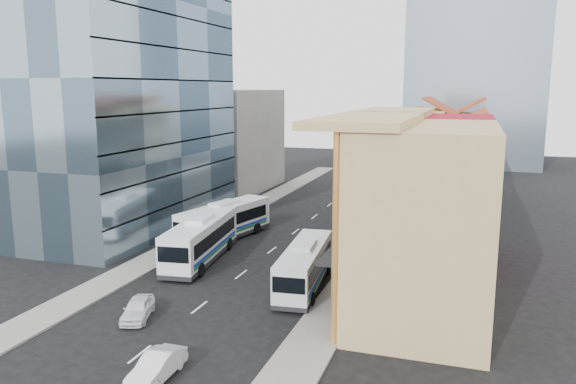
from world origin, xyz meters
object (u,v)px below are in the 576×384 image
(bus_left_far, at_px, (225,220))
(bus_right, at_px, (305,265))
(sedan_left, at_px, (138,309))
(bus_left_near, at_px, (201,239))
(shophouse_tan, at_px, (426,221))
(sedan_right, at_px, (157,367))
(office_tower, at_px, (126,80))

(bus_left_far, xyz_separation_m, bus_right, (11.00, -10.20, -0.17))
(bus_left_far, relative_size, sedan_left, 3.01)
(bus_left_near, xyz_separation_m, bus_right, (10.05, -3.43, -0.22))
(bus_left_far, bearing_deg, shophouse_tan, -18.36)
(shophouse_tan, xyz_separation_m, sedan_left, (-16.80, -6.85, -5.35))
(bus_left_near, distance_m, sedan_right, 19.53)
(bus_left_far, distance_m, sedan_left, 19.08)
(sedan_left, bearing_deg, office_tower, 105.80)
(shophouse_tan, relative_size, sedan_right, 3.53)
(shophouse_tan, xyz_separation_m, bus_left_near, (-18.55, 5.24, -4.10))
(bus_left_far, height_order, sedan_left, bus_left_far)
(sedan_right, bearing_deg, office_tower, 125.20)
(sedan_left, bearing_deg, sedan_right, -68.82)
(bus_left_far, xyz_separation_m, sedan_right, (7.80, -25.01, -1.20))
(office_tower, bearing_deg, shophouse_tan, -24.30)
(bus_right, bearing_deg, bus_left_near, 155.64)
(bus_left_near, xyz_separation_m, sedan_right, (6.85, -18.24, -1.25))
(shophouse_tan, bearing_deg, bus_right, 168.01)
(sedan_right, bearing_deg, bus_left_near, 110.22)
(bus_left_far, relative_size, sedan_right, 2.92)
(sedan_left, relative_size, sedan_right, 0.97)
(bus_left_near, relative_size, bus_left_far, 1.03)
(shophouse_tan, bearing_deg, sedan_right, -131.98)
(sedan_right, bearing_deg, shophouse_tan, 47.67)
(bus_right, bearing_deg, bus_left_far, 131.68)
(bus_left_near, height_order, bus_right, bus_left_near)
(sedan_left, distance_m, sedan_right, 7.99)
(shophouse_tan, xyz_separation_m, office_tower, (-31.00, 14.00, 9.00))
(sedan_left, xyz_separation_m, sedan_right, (5.10, -6.16, 0.00))
(sedan_left, bearing_deg, bus_left_far, 79.70)
(shophouse_tan, relative_size, sedan_left, 3.64)
(sedan_right, bearing_deg, bus_left_far, 106.97)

